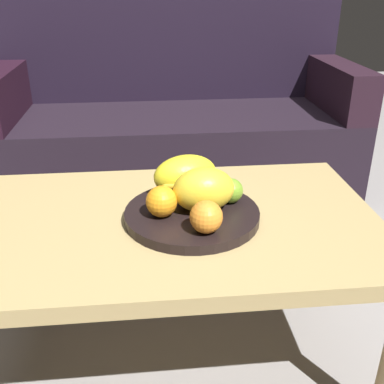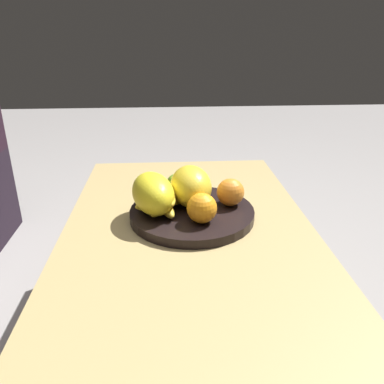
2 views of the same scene
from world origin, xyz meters
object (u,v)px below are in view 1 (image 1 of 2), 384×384
Objects in this scene: apple_front at (231,191)px; banana_bunch at (191,188)px; fruit_bowl at (192,215)px; melon_large_front at (204,190)px; orange_left at (206,217)px; coffee_table at (169,235)px; melon_smaller_beside at (185,175)px; orange_front at (162,201)px; couch at (175,127)px.

banana_bunch is at bearing 160.90° from apple_front.
melon_large_front is at bearing 1.85° from fruit_bowl.
orange_left is 0.16m from apple_front.
coffee_table is at bearing -136.79° from banana_bunch.
apple_front is (0.11, -0.07, -0.02)m from melon_smaller_beside.
orange_front is at bearing 137.85° from orange_left.
fruit_bowl is 0.07m from melon_large_front.
couch is at bearing 89.26° from orange_left.
melon_smaller_beside is at bearing 149.01° from apple_front.
orange_front is at bearing -131.53° from banana_bunch.
apple_front is (0.18, 0.06, -0.01)m from orange_front.
fruit_bowl is 0.12m from apple_front.
couch reaches higher than melon_large_front.
fruit_bowl is at bearing -178.15° from melon_large_front.
orange_left reaches higher than banana_bunch.
melon_smaller_beside reaches higher than fruit_bowl.
melon_smaller_beside is (0.05, 0.09, 0.13)m from coffee_table.
couch is 5.09× the size of fruit_bowl.
melon_smaller_beside is (-0.01, 0.10, 0.06)m from fruit_bowl.
coffee_table is at bearing 168.46° from fruit_bowl.
apple_front is at bearing 60.38° from orange_left.
couch is at bearing 88.21° from fruit_bowl.
melon_smaller_beside is 2.25× the size of orange_front.
coffee_table is 3.17× the size of fruit_bowl.
melon_large_front is at bearing -154.21° from apple_front.
fruit_bowl is 0.12m from melon_smaller_beside.
orange_left is at bearing -119.62° from apple_front.
fruit_bowl is at bearing 101.16° from orange_left.
couch reaches higher than banana_bunch.
orange_front is at bearing -118.82° from coffee_table.
fruit_bowl is at bearing -93.73° from banana_bunch.
orange_left is (0.10, -0.09, -0.00)m from orange_front.
melon_smaller_beside is 0.98× the size of banana_bunch.
banana_bunch reaches higher than fruit_bowl.
melon_large_front reaches higher than apple_front.
couch is at bearing 89.55° from melon_large_front.
couch is 1.16m from banana_bunch.
orange_front reaches higher than banana_bunch.
melon_large_front is 0.08m from apple_front.
couch reaches higher than apple_front.
orange_left is 1.19× the size of apple_front.
fruit_bowl is at bearing 14.57° from orange_front.
fruit_bowl is 1.95× the size of melon_smaller_beside.
orange_front is at bearing -95.22° from couch.
apple_front is 0.10m from banana_bunch.
apple_front reaches higher than fruit_bowl.
couch is at bearing 88.33° from banana_bunch.
coffee_table is 16.75× the size of apple_front.
coffee_table is 6.99× the size of melon_large_front.
couch is (0.10, 1.21, -0.09)m from coffee_table.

